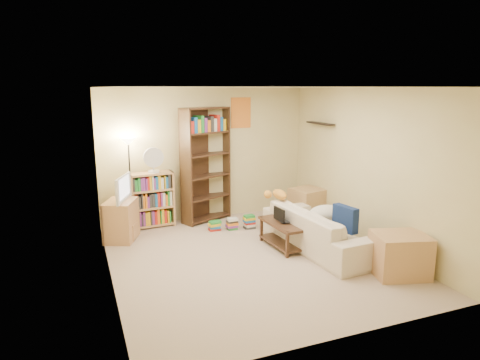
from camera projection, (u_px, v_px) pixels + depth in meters
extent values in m
plane|color=#C2A491|center=(251.00, 258.00, 6.38)|extent=(4.50, 4.50, 0.00)
cube|color=beige|center=(206.00, 154.00, 8.16)|extent=(4.00, 0.04, 2.50)
cube|color=beige|center=(343.00, 221.00, 4.07)|extent=(4.00, 0.04, 2.50)
cube|color=beige|center=(106.00, 188.00, 5.40)|extent=(0.04, 4.50, 2.50)
cube|color=beige|center=(367.00, 167.00, 6.83)|extent=(0.04, 4.50, 2.50)
cube|color=silver|center=(252.00, 87.00, 5.85)|extent=(4.00, 4.50, 0.04)
cube|color=red|center=(241.00, 113.00, 8.25)|extent=(0.40, 0.02, 0.58)
cube|color=black|center=(320.00, 123.00, 7.85)|extent=(0.12, 0.80, 0.03)
imported|color=beige|center=(320.00, 229.00, 6.71)|extent=(2.30, 1.17, 0.64)
cube|color=navy|center=(345.00, 219.00, 6.28)|extent=(0.20, 0.43, 0.38)
ellipsoid|color=beige|center=(326.00, 213.00, 6.78)|extent=(0.59, 0.42, 0.25)
ellipsoid|color=orange|center=(280.00, 194.00, 7.27)|extent=(0.41, 0.21, 0.16)
sphere|color=orange|center=(268.00, 194.00, 7.16)|extent=(0.14, 0.14, 0.14)
cube|color=#432819|center=(286.00, 223.00, 6.77)|extent=(0.58, 0.96, 0.04)
cube|color=#432819|center=(286.00, 242.00, 6.83)|extent=(0.55, 0.91, 0.03)
cube|color=#432819|center=(287.00, 245.00, 6.35)|extent=(0.04, 0.04, 0.41)
cube|color=#432819|center=(312.00, 240.00, 6.53)|extent=(0.04, 0.04, 0.41)
cube|color=#432819|center=(261.00, 229.00, 7.08)|extent=(0.04, 0.04, 0.41)
cube|color=#432819|center=(284.00, 225.00, 7.26)|extent=(0.04, 0.04, 0.41)
imported|color=black|center=(286.00, 220.00, 6.82)|extent=(0.48, 0.41, 0.03)
cube|color=white|center=(279.00, 214.00, 6.74)|extent=(0.03, 0.31, 0.21)
imported|color=silver|center=(299.00, 222.00, 6.59)|extent=(0.12, 0.12, 0.10)
cube|color=black|center=(282.00, 215.00, 7.08)|extent=(0.11, 0.17, 0.02)
cube|color=tan|center=(121.00, 220.00, 7.10)|extent=(0.66, 0.75, 0.67)
imported|color=black|center=(119.00, 188.00, 6.98)|extent=(0.79, 0.62, 0.42)
cube|color=#422D19|center=(206.00, 165.00, 8.00)|extent=(1.01, 0.68, 2.15)
cube|color=tan|center=(152.00, 200.00, 7.75)|extent=(0.81, 0.38, 1.01)
cylinder|color=silver|center=(154.00, 172.00, 7.64)|extent=(0.20, 0.20, 0.04)
cylinder|color=silver|center=(154.00, 166.00, 7.62)|extent=(0.02, 0.02, 0.20)
cylinder|color=silver|center=(153.00, 157.00, 7.56)|extent=(0.36, 0.06, 0.36)
cylinder|color=black|center=(133.00, 228.00, 7.73)|extent=(0.24, 0.24, 0.03)
cylinder|color=black|center=(131.00, 187.00, 7.56)|extent=(0.03, 0.03, 1.55)
cone|color=#FFF1C6|center=(128.00, 141.00, 7.39)|extent=(0.28, 0.28, 0.12)
cube|color=tan|center=(307.00, 205.00, 8.13)|extent=(0.64, 0.64, 0.62)
cube|color=tan|center=(400.00, 255.00, 5.76)|extent=(0.82, 0.74, 0.57)
cube|color=red|center=(215.00, 226.00, 7.61)|extent=(0.20, 0.16, 0.17)
cube|color=#1966B2|center=(232.00, 224.00, 7.66)|extent=(0.20, 0.16, 0.21)
cube|color=gold|center=(249.00, 222.00, 7.71)|extent=(0.20, 0.16, 0.25)
cube|color=#268C33|center=(266.00, 222.00, 7.77)|extent=(0.20, 0.16, 0.19)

